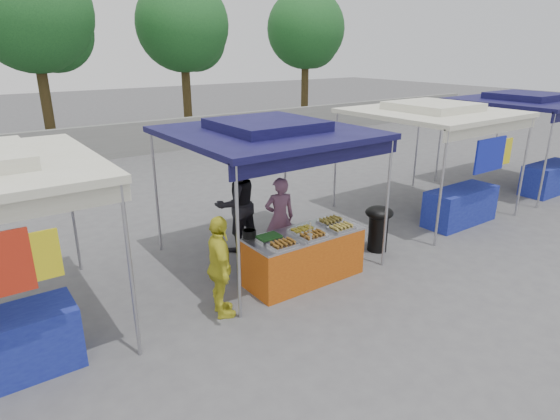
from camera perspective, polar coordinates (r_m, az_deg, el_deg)
ground_plane at (r=8.14m, az=2.48°, el=-8.14°), size 80.00×80.00×0.00m
back_wall at (r=17.54m, az=-20.37°, el=7.76°), size 40.00×0.25×1.20m
main_canopy at (r=8.13m, az=-1.54°, el=9.53°), size 3.20×3.20×2.57m
neighbor_stall_right at (r=11.15m, az=19.41°, el=7.10°), size 3.20×3.20×2.57m
neighbor_stall_far at (r=14.57m, az=28.75°, el=8.47°), size 3.20×3.20×2.57m
tree_1 at (r=18.90m, az=-27.49°, el=20.05°), size 3.96×3.96×6.81m
tree_2 at (r=21.01m, az=-11.46°, el=20.81°), size 3.78×3.77×6.48m
tree_3 at (r=24.33m, az=3.36°, el=20.78°), size 3.75×3.73×6.42m
vendor_table at (r=7.88m, az=2.98°, el=-5.66°), size 2.00×0.80×0.85m
food_tray_fl at (r=7.18m, az=0.38°, el=-4.21°), size 0.42×0.30×0.07m
food_tray_fm at (r=7.52m, az=4.05°, el=-3.15°), size 0.42×0.30×0.07m
food_tray_fr at (r=7.89m, az=7.47°, el=-2.15°), size 0.42×0.30×0.07m
food_tray_bl at (r=7.42m, az=-1.32°, el=-3.40°), size 0.42×0.30×0.07m
food_tray_bm at (r=7.75m, az=2.73°, el=-2.40°), size 0.42×0.30×0.07m
food_tray_br at (r=8.17m, az=6.19°, el=-1.34°), size 0.42×0.30×0.07m
cooking_pot at (r=7.51m, az=-3.76°, el=-2.92°), size 0.22×0.22×0.13m
skewer_cup at (r=7.41m, az=3.68°, el=-3.31°), size 0.08×0.08×0.11m
wok_burner at (r=9.14m, az=11.92°, el=-1.74°), size 0.53×0.53×0.90m
crate_left at (r=8.17m, az=-1.97°, el=-6.71°), size 0.55×0.39×0.33m
crate_right at (r=8.57m, az=2.02°, el=-5.66°), size 0.45×0.31×0.27m
crate_stacked at (r=8.46m, az=2.04°, el=-4.04°), size 0.43×0.30×0.26m
vendor_woman at (r=8.59m, az=-0.05°, el=-0.98°), size 0.65×0.53×1.54m
helper_man at (r=8.91m, az=-5.39°, el=0.74°), size 0.96×0.78×1.85m
customer_person at (r=6.77m, az=-7.32°, el=-6.96°), size 0.63×0.97×1.54m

